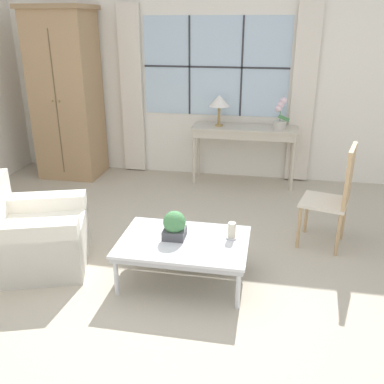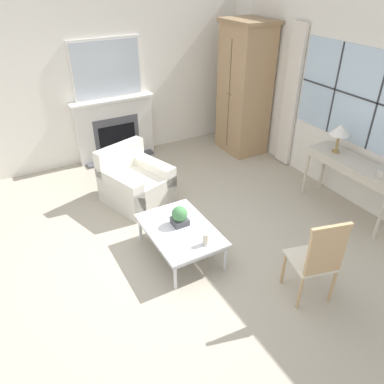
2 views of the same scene
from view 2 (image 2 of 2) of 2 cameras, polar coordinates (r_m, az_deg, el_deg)
ground_plane at (r=4.87m, az=-3.92°, el=-8.87°), size 14.00×14.00×0.00m
wall_back_windowed at (r=5.93m, az=23.47°, el=11.75°), size 7.20×0.14×2.80m
wall_left at (r=6.98m, az=-11.05°, el=16.52°), size 0.06×7.20×2.80m
fireplace at (r=7.02m, az=-11.78°, el=10.38°), size 0.34×1.49×2.11m
armoire at (r=7.12m, az=7.99°, el=15.27°), size 0.92×0.72×2.35m
console_table at (r=5.69m, az=23.49°, el=3.46°), size 1.43×0.45×0.80m
table_lamp at (r=5.72m, az=21.66°, el=8.73°), size 0.29×0.29×0.42m
armchair_upholstered at (r=5.73m, az=-8.58°, el=1.15°), size 1.09×1.06×0.84m
side_chair_wooden at (r=4.08m, az=18.68°, el=-9.41°), size 0.54×0.54×1.06m
coffee_table at (r=4.60m, az=-1.80°, el=-5.98°), size 1.11×0.76×0.39m
potted_plant_small at (r=4.59m, az=-1.90°, el=-3.68°), size 0.20×0.20×0.25m
pillar_candle at (r=4.30m, az=2.06°, el=-7.25°), size 0.10×0.10×0.16m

